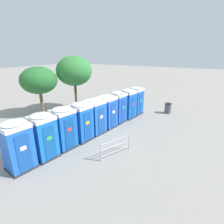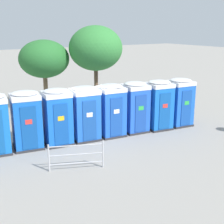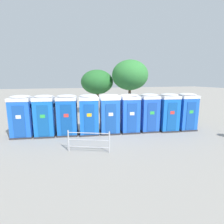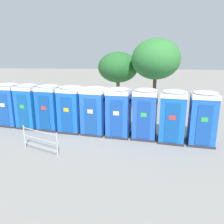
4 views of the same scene
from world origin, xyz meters
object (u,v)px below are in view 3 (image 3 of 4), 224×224
portapotty_0 (22,116)px  portapotty_1 (45,115)px  portapotty_3 (89,114)px  street_tree_0 (130,75)px  street_tree_1 (97,82)px  portapotty_2 (67,115)px  portapotty_8 (186,111)px  event_barrier (89,141)px  portapotty_6 (149,112)px  portapotty_4 (110,114)px  portapotty_7 (168,112)px  portapotty_5 (130,113)px

portapotty_0 → portapotty_1: same height
portapotty_3 → street_tree_0: bearing=44.8°
portapotty_1 → street_tree_1: bearing=52.4°
portapotty_2 → portapotty_8: same height
event_barrier → portapotty_6: bearing=27.9°
portapotty_8 → street_tree_0: size_ratio=0.49×
portapotty_4 → portapotty_8: size_ratio=1.00×
portapotty_7 → street_tree_1: bearing=115.5°
portapotty_0 → portapotty_5: same height
portapotty_2 → portapotty_0: bearing=171.9°
portapotty_4 → portapotty_5: (1.32, -0.18, 0.00)m
portapotty_0 → portapotty_6: (7.91, -1.11, 0.00)m
portapotty_5 → street_tree_1: bearing=96.4°
portapotty_0 → portapotty_2: (2.63, -0.37, 0.00)m
portapotty_6 → portapotty_2: bearing=172.1°
portapotty_4 → portapotty_6: (2.64, -0.32, 0.00)m
portapotty_1 → street_tree_0: 8.83m
portapotty_2 → portapotty_4: bearing=-9.0°
portapotty_2 → event_barrier: portapotty_2 is taller
portapotty_1 → portapotty_2: bearing=-6.3°
portapotty_2 → portapotty_8: size_ratio=1.00×
portapotty_2 → portapotty_5: (3.95, -0.60, 0.00)m
portapotty_5 → portapotty_6: 1.33m
portapotty_8 → street_tree_0: 6.41m
portapotty_5 → portapotty_1: bearing=171.9°
portapotty_3 → event_barrier: 2.98m
portapotty_4 → portapotty_5: size_ratio=1.00×
portapotty_0 → event_barrier: 4.95m
portapotty_1 → portapotty_4: bearing=-8.1°
portapotty_6 → event_barrier: portapotty_6 is taller
portapotty_3 → portapotty_0: bearing=171.1°
portapotty_3 → portapotty_6: (3.96, -0.49, 0.00)m
portapotty_1 → portapotty_4: (3.95, -0.56, -0.00)m
portapotty_2 → portapotty_6: 5.32m
street_tree_1 → portapotty_7: bearing=-64.5°
portapotty_4 → portapotty_8: same height
portapotty_5 → portapotty_7: same height
street_tree_0 → portapotty_1: bearing=-149.8°
portapotty_5 → street_tree_1: street_tree_1 is taller
portapotty_7 → portapotty_4: bearing=171.2°
portapotty_7 → portapotty_8: size_ratio=1.00×
portapotty_5 → portapotty_8: 3.99m
portapotty_1 → portapotty_3: size_ratio=1.00×
portapotty_1 → portapotty_6: (6.59, -0.88, 0.00)m
street_tree_1 → portapotty_1: bearing=-127.6°
portapotty_0 → portapotty_7: size_ratio=1.00×
street_tree_0 → portapotty_4: bearing=-124.9°
portapotty_3 → street_tree_0: size_ratio=0.49×
portapotty_3 → portapotty_5: size_ratio=1.00×
portapotty_0 → street_tree_0: bearing=25.0°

